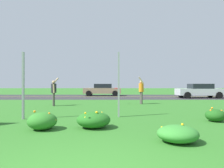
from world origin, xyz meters
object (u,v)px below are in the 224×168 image
Objects in this scene: sign_post_near_path at (23,86)px; person_catcher_orange_shirt at (141,90)px; frisbee_red at (116,88)px; car_tan_center_right at (102,90)px; person_thrower_dark_shirt at (54,91)px; sign_post_by_roadside at (118,84)px; car_silver_center_left at (199,91)px.

sign_post_near_path is 1.39× the size of person_catcher_orange_shirt.
car_tan_center_right is (-1.46, 10.34, -0.38)m from frisbee_red.
sign_post_by_roadside is at bearing -47.00° from person_thrower_dark_shirt.
person_catcher_orange_shirt is at bearing -72.45° from car_tan_center_right.
person_thrower_dark_shirt is at bearing 92.61° from sign_post_near_path.
car_silver_center_left is at bearing 42.28° from person_catcher_orange_shirt.
person_thrower_dark_shirt reaches higher than car_silver_center_left.
person_catcher_orange_shirt is 9.32m from car_silver_center_left.
car_silver_center_left is (8.67, 11.80, -0.64)m from sign_post_by_roadside.
sign_post_near_path is 1.46× the size of person_thrower_dark_shirt.
sign_post_by_roadside is at bearing -107.81° from person_catcher_orange_shirt.
person_catcher_orange_shirt is at bearing 72.19° from sign_post_by_roadside.
person_thrower_dark_shirt reaches higher than frisbee_red.
frisbee_red is (0.01, 5.41, -0.27)m from sign_post_by_roadside.
person_thrower_dark_shirt is 5.95m from person_catcher_orange_shirt.
person_catcher_orange_shirt is at bearing 47.41° from sign_post_near_path.
frisbee_red is at bearing -176.00° from person_catcher_orange_shirt.
car_silver_center_left is (12.71, 7.46, -0.25)m from person_thrower_dark_shirt.
sign_post_by_roadside is 11.15× the size of frisbee_red.
sign_post_by_roadside is at bearing -126.30° from car_silver_center_left.
car_silver_center_left is 1.00× the size of car_tan_center_right.
sign_post_near_path is 0.59× the size of car_silver_center_left.
sign_post_near_path is 7.10m from frisbee_red.
person_catcher_orange_shirt is at bearing 4.00° from frisbee_red.
frisbee_red is at bearing 57.30° from sign_post_near_path.
person_catcher_orange_shirt is 0.43× the size of car_silver_center_left.
sign_post_by_roadside reaches higher than frisbee_red.
person_thrower_dark_shirt reaches higher than car_tan_center_right.
car_silver_center_left is at bearing 30.40° from person_thrower_dark_shirt.
person_catcher_orange_shirt reaches higher than car_tan_center_right.
car_tan_center_right is (2.37, 16.31, -0.60)m from sign_post_near_path.
person_thrower_dark_shirt is 7.39× the size of frisbee_red.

